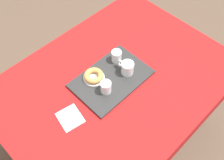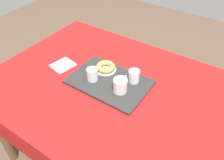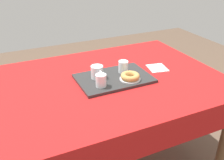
% 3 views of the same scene
% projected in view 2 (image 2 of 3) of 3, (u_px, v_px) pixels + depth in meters
% --- Properties ---
extents(ground_plane, '(6.00, 6.00, 0.00)m').
position_uv_depth(ground_plane, '(111.00, 155.00, 1.87)').
color(ground_plane, brown).
extents(dining_table, '(1.46, 1.09, 0.77)m').
position_uv_depth(dining_table, '(110.00, 95.00, 1.42)').
color(dining_table, red).
rests_on(dining_table, ground).
extents(serving_tray, '(0.47, 0.32, 0.02)m').
position_uv_depth(serving_tray, '(109.00, 82.00, 1.38)').
color(serving_tray, '#2D2D2D').
rests_on(serving_tray, dining_table).
extents(tea_mug_left, '(0.08, 0.12, 0.08)m').
position_uv_depth(tea_mug_left, '(120.00, 86.00, 1.28)').
color(tea_mug_left, white).
rests_on(tea_mug_left, serving_tray).
extents(water_glass_near, '(0.07, 0.07, 0.08)m').
position_uv_depth(water_glass_near, '(92.00, 75.00, 1.36)').
color(water_glass_near, white).
rests_on(water_glass_near, serving_tray).
extents(water_glass_far, '(0.07, 0.07, 0.08)m').
position_uv_depth(water_glass_far, '(134.00, 77.00, 1.35)').
color(water_glass_far, white).
rests_on(water_glass_far, serving_tray).
extents(donut_plate_left, '(0.13, 0.13, 0.01)m').
position_uv_depth(donut_plate_left, '(106.00, 69.00, 1.45)').
color(donut_plate_left, silver).
rests_on(donut_plate_left, serving_tray).
extents(sugar_donut_left, '(0.12, 0.12, 0.03)m').
position_uv_depth(sugar_donut_left, '(106.00, 67.00, 1.44)').
color(sugar_donut_left, tan).
rests_on(sugar_donut_left, donut_plate_left).
extents(paper_napkin, '(0.15, 0.16, 0.01)m').
position_uv_depth(paper_napkin, '(63.00, 65.00, 1.51)').
color(paper_napkin, white).
rests_on(paper_napkin, dining_table).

